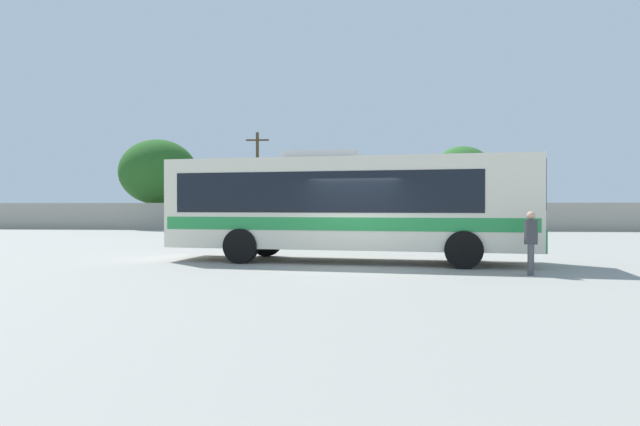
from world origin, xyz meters
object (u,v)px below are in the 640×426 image
at_px(coach_bus_cream_green, 344,203).
at_px(roadside_tree_left, 158,172).
at_px(roadside_tree_midright, 462,171).
at_px(utility_pole_near, 257,178).
at_px(parked_car_leftmost_white, 238,220).
at_px(attendant_by_bus_door, 531,239).
at_px(parked_car_third_black, 419,220).
at_px(roadside_tree_midleft, 249,181).
at_px(parked_car_second_dark_blue, 336,221).

height_order(coach_bus_cream_green, roadside_tree_left, roadside_tree_left).
distance_m(roadside_tree_left, roadside_tree_midright, 23.84).
bearing_deg(utility_pole_near, parked_car_leftmost_white, -89.94).
xyz_separation_m(attendant_by_bus_door, parked_car_third_black, (-0.98, 21.79, -0.08)).
bearing_deg(utility_pole_near, attendant_by_bus_door, -65.42).
bearing_deg(coach_bus_cream_green, roadside_tree_midright, 73.83).
relative_size(attendant_by_bus_door, parked_car_leftmost_white, 0.34).
height_order(parked_car_third_black, roadside_tree_midleft, roadside_tree_midleft).
relative_size(utility_pole_near, roadside_tree_midleft, 1.39).
bearing_deg(utility_pole_near, roadside_tree_left, -174.28).
bearing_deg(coach_bus_cream_green, parked_car_third_black, 78.61).
bearing_deg(parked_car_third_black, roadside_tree_left, 163.75).
bearing_deg(attendant_by_bus_door, roadside_tree_left, 126.91).
distance_m(utility_pole_near, roadside_tree_midright, 16.08).
relative_size(roadside_tree_left, roadside_tree_midright, 1.08).
bearing_deg(attendant_by_bus_door, parked_car_leftmost_white, 120.43).
distance_m(utility_pole_near, roadside_tree_left, 7.78).
bearing_deg(utility_pole_near, parked_car_third_black, -28.56).
bearing_deg(parked_car_third_black, roadside_tree_midleft, 154.55).
relative_size(parked_car_leftmost_white, parked_car_third_black, 1.08).
distance_m(parked_car_second_dark_blue, roadside_tree_left, 15.73).
xyz_separation_m(parked_car_second_dark_blue, roadside_tree_midright, (9.38, 7.70, 3.70)).
bearing_deg(utility_pole_near, coach_bus_cream_green, -72.21).
height_order(coach_bus_cream_green, roadside_tree_midright, roadside_tree_midright).
height_order(coach_bus_cream_green, parked_car_third_black, coach_bus_cream_green).
relative_size(coach_bus_cream_green, parked_car_third_black, 2.58).
relative_size(roadside_tree_midleft, roadside_tree_midright, 0.84).
relative_size(coach_bus_cream_green, roadside_tree_midleft, 2.09).
xyz_separation_m(parked_car_third_black, roadside_tree_midleft, (-12.53, 5.97, 2.86)).
bearing_deg(coach_bus_cream_green, attendant_by_bus_door, -31.03).
relative_size(coach_bus_cream_green, attendant_by_bus_door, 7.15).
xyz_separation_m(attendant_by_bus_door, roadside_tree_midleft, (-13.51, 27.75, 2.78)).
bearing_deg(parked_car_leftmost_white, coach_bus_cream_green, -66.94).
distance_m(parked_car_third_black, roadside_tree_midright, 9.76).
distance_m(attendant_by_bus_door, roadside_tree_left, 34.61).
xyz_separation_m(parked_car_second_dark_blue, utility_pole_near, (-6.61, 6.10, 3.18)).
height_order(parked_car_leftmost_white, parked_car_third_black, parked_car_third_black).
distance_m(coach_bus_cream_green, roadside_tree_midright, 28.26).
bearing_deg(roadside_tree_left, parked_car_second_dark_blue, -20.37).
bearing_deg(parked_car_third_black, parked_car_second_dark_blue, 175.57).
relative_size(attendant_by_bus_door, roadside_tree_midleft, 0.29).
distance_m(parked_car_third_black, roadside_tree_midleft, 14.17).
xyz_separation_m(utility_pole_near, roadside_tree_midleft, (-0.57, -0.55, -0.26)).
distance_m(attendant_by_bus_door, roadside_tree_midleft, 30.99).
distance_m(roadside_tree_left, roadside_tree_midleft, 7.20).
bearing_deg(parked_car_second_dark_blue, parked_car_third_black, -4.43).
bearing_deg(attendant_by_bus_door, parked_car_second_dark_blue, 105.92).
xyz_separation_m(parked_car_leftmost_white, roadside_tree_midleft, (-0.57, 5.72, 2.89)).
distance_m(parked_car_third_black, roadside_tree_left, 20.83).
bearing_deg(roadside_tree_midright, attendant_by_bus_door, -95.81).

